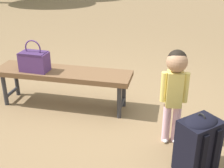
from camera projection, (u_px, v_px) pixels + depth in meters
The scene contains 5 objects.
ground_plane at pixel (115, 117), 3.39m from camera, with size 40.00×40.00×0.00m, color brown.
park_bench at pixel (63, 75), 3.48m from camera, with size 1.62×0.48×0.45m.
handbag at pixel (34, 60), 3.41m from camera, with size 0.32×0.18×0.37m.
child_standing at pixel (175, 83), 2.71m from camera, with size 0.25×0.19×0.94m.
backpack_large at pixel (198, 142), 2.48m from camera, with size 0.40×0.40×0.55m.
Camera 1 is at (0.76, -2.83, 1.74)m, focal length 47.97 mm.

